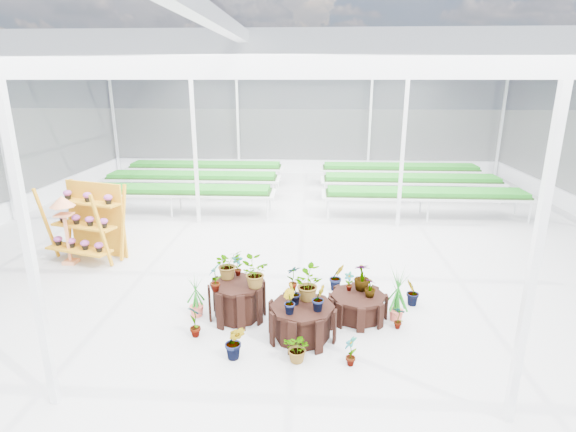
# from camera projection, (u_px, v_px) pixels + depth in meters

# --- Properties ---
(ground_plane) EXTENTS (24.00, 24.00, 0.00)m
(ground_plane) POSITION_uv_depth(u_px,v_px,m) (291.00, 281.00, 9.77)
(ground_plane) COLOR gray
(ground_plane) RESTS_ON ground
(greenhouse_shell) EXTENTS (18.00, 24.00, 4.50)m
(greenhouse_shell) POSITION_uv_depth(u_px,v_px,m) (291.00, 180.00, 9.11)
(greenhouse_shell) COLOR white
(greenhouse_shell) RESTS_ON ground
(steel_frame) EXTENTS (18.00, 24.00, 4.50)m
(steel_frame) POSITION_uv_depth(u_px,v_px,m) (291.00, 180.00, 9.11)
(steel_frame) COLOR silver
(steel_frame) RESTS_ON ground
(nursery_benches) EXTENTS (16.00, 7.00, 0.84)m
(nursery_benches) POSITION_uv_depth(u_px,v_px,m) (300.00, 187.00, 16.52)
(nursery_benches) COLOR silver
(nursery_benches) RESTS_ON ground
(plinth_tall) EXTENTS (1.25, 1.25, 0.68)m
(plinth_tall) POSITION_uv_depth(u_px,v_px,m) (237.00, 300.00, 8.19)
(plinth_tall) COLOR black
(plinth_tall) RESTS_ON ground
(plinth_mid) EXTENTS (1.37, 1.37, 0.59)m
(plinth_mid) POSITION_uv_depth(u_px,v_px,m) (302.00, 321.00, 7.57)
(plinth_mid) COLOR black
(plinth_mid) RESTS_ON ground
(plinth_low) EXTENTS (1.05, 1.05, 0.46)m
(plinth_low) POSITION_uv_depth(u_px,v_px,m) (358.00, 306.00, 8.20)
(plinth_low) COLOR black
(plinth_low) RESTS_ON ground
(shelf_rack) EXTENTS (1.94, 1.40, 1.84)m
(shelf_rack) POSITION_uv_depth(u_px,v_px,m) (85.00, 223.00, 10.69)
(shelf_rack) COLOR orange
(shelf_rack) RESTS_ON ground
(bird_table) EXTENTS (0.43, 0.43, 1.67)m
(bird_table) POSITION_uv_depth(u_px,v_px,m) (66.00, 230.00, 10.47)
(bird_table) COLOR #DA8252
(bird_table) RESTS_ON ground
(nursery_plants) EXTENTS (4.44, 2.99, 1.23)m
(nursery_plants) POSITION_uv_depth(u_px,v_px,m) (288.00, 291.00, 8.01)
(nursery_plants) COLOR #19701A
(nursery_plants) RESTS_ON ground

